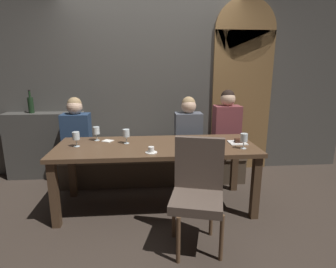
{
  "coord_description": "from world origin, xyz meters",
  "views": [
    {
      "loc": [
        -0.11,
        -2.94,
        1.59
      ],
      "look_at": [
        0.14,
        0.09,
        0.84
      ],
      "focal_mm": 29.39,
      "sensor_mm": 36.0,
      "label": 1
    }
  ],
  "objects": [
    {
      "name": "espresso_cup",
      "position": [
        -0.06,
        -0.28,
        0.77
      ],
      "size": [
        0.12,
        0.12,
        0.06
      ],
      "color": "white",
      "rests_on": "dining_table"
    },
    {
      "name": "diner_bearded",
      "position": [
        0.47,
        0.68,
        0.8
      ],
      "size": [
        0.36,
        0.24,
        0.75
      ],
      "color": "#4C515B",
      "rests_on": "banquette_bench"
    },
    {
      "name": "wine_glass_far_left",
      "position": [
        0.92,
        -0.21,
        0.85
      ],
      "size": [
        0.08,
        0.08,
        0.16
      ],
      "color": "silver",
      "rests_on": "dining_table"
    },
    {
      "name": "back_counter",
      "position": [
        -1.55,
        1.04,
        0.47
      ],
      "size": [
        1.1,
        0.28,
        0.95
      ],
      "primitive_type": "cube",
      "color": "#413E3A",
      "rests_on": "ground"
    },
    {
      "name": "ground",
      "position": [
        0.0,
        0.0,
        0.0
      ],
      "size": [
        9.0,
        9.0,
        0.0
      ],
      "primitive_type": "plane",
      "color": "#382D26"
    },
    {
      "name": "diner_far_end",
      "position": [
        1.01,
        0.72,
        0.85
      ],
      "size": [
        0.36,
        0.24,
        0.83
      ],
      "color": "brown",
      "rests_on": "banquette_bench"
    },
    {
      "name": "diner_redhead",
      "position": [
        -1.03,
        0.71,
        0.8
      ],
      "size": [
        0.36,
        0.24,
        0.75
      ],
      "color": "navy",
      "rests_on": "banquette_bench"
    },
    {
      "name": "wine_glass_end_right",
      "position": [
        -0.33,
        0.09,
        0.86
      ],
      "size": [
        0.08,
        0.08,
        0.16
      ],
      "color": "silver",
      "rests_on": "dining_table"
    },
    {
      "name": "dining_table",
      "position": [
        0.0,
        0.0,
        0.65
      ],
      "size": [
        2.2,
        0.84,
        0.74
      ],
      "color": "#493422",
      "rests_on": "ground"
    },
    {
      "name": "banquette_bench",
      "position": [
        0.0,
        0.7,
        0.23
      ],
      "size": [
        2.5,
        0.44,
        0.45
      ],
      "color": "#4A3C2E",
      "rests_on": "ground"
    },
    {
      "name": "chair_near_side",
      "position": [
        0.34,
        -0.72,
        0.56
      ],
      "size": [
        0.54,
        0.54,
        0.98
      ],
      "color": "brown",
      "rests_on": "ground"
    },
    {
      "name": "dessert_plate",
      "position": [
        0.93,
        -0.0,
        0.75
      ],
      "size": [
        0.19,
        0.19,
        0.05
      ],
      "color": "white",
      "rests_on": "dining_table"
    },
    {
      "name": "back_wall_tiled",
      "position": [
        0.0,
        1.22,
        1.5
      ],
      "size": [
        6.0,
        0.12,
        3.0
      ],
      "primitive_type": "cube",
      "color": "#4C4944",
      "rests_on": "ground"
    },
    {
      "name": "wine_bottle_dark_red",
      "position": [
        -1.71,
        1.04,
        1.07
      ],
      "size": [
        0.08,
        0.08,
        0.33
      ],
      "color": "black",
      "rests_on": "back_counter"
    },
    {
      "name": "arched_door",
      "position": [
        1.35,
        1.15,
        1.36
      ],
      "size": [
        0.9,
        0.05,
        2.55
      ],
      "color": "olive",
      "rests_on": "ground"
    },
    {
      "name": "folded_napkin",
      "position": [
        -0.56,
        0.2,
        0.74
      ],
      "size": [
        0.14,
        0.14,
        0.01
      ],
      "primitive_type": "cube",
      "rotation": [
        0.0,
        0.0,
        -0.47
      ],
      "color": "silver",
      "rests_on": "dining_table"
    },
    {
      "name": "wine_glass_center_back",
      "position": [
        -0.69,
        0.25,
        0.85
      ],
      "size": [
        0.08,
        0.08,
        0.16
      ],
      "color": "silver",
      "rests_on": "dining_table"
    },
    {
      "name": "wine_glass_center_front",
      "position": [
        -0.86,
        0.01,
        0.86
      ],
      "size": [
        0.08,
        0.08,
        0.16
      ],
      "color": "silver",
      "rests_on": "dining_table"
    }
  ]
}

